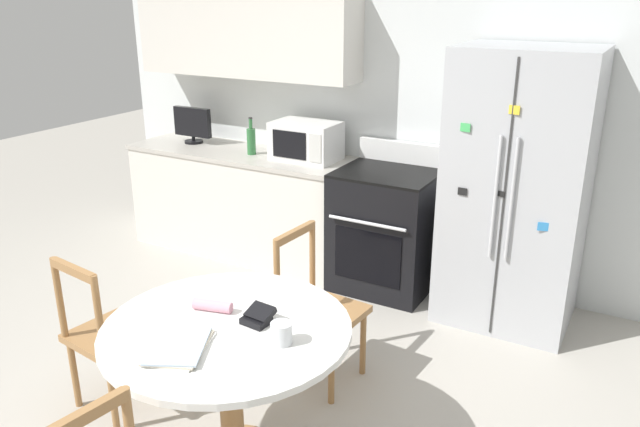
# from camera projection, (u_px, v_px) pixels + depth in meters

# --- Properties ---
(back_wall) EXTENTS (5.20, 0.44, 2.60)m
(back_wall) POSITION_uv_depth(u_px,v_px,m) (355.00, 90.00, 4.86)
(back_wall) COLOR silver
(back_wall) RESTS_ON ground_plane
(kitchen_counter) EXTENTS (1.98, 0.64, 0.90)m
(kitchen_counter) POSITION_uv_depth(u_px,v_px,m) (242.00, 202.00, 5.36)
(kitchen_counter) COLOR silver
(kitchen_counter) RESTS_ON ground_plane
(refrigerator) EXTENTS (0.87, 0.72, 1.85)m
(refrigerator) POSITION_uv_depth(u_px,v_px,m) (516.00, 190.00, 4.10)
(refrigerator) COLOR #B2B5BA
(refrigerator) RESTS_ON ground_plane
(oven_range) EXTENTS (0.72, 0.68, 1.08)m
(oven_range) POSITION_uv_depth(u_px,v_px,m) (386.00, 229.00, 4.71)
(oven_range) COLOR black
(oven_range) RESTS_ON ground_plane
(microwave) EXTENTS (0.51, 0.36, 0.30)m
(microwave) POSITION_uv_depth(u_px,v_px,m) (306.00, 141.00, 4.90)
(microwave) COLOR white
(microwave) RESTS_ON kitchen_counter
(countertop_tv) EXTENTS (0.37, 0.16, 0.31)m
(countertop_tv) POSITION_uv_depth(u_px,v_px,m) (193.00, 124.00, 5.43)
(countertop_tv) COLOR black
(countertop_tv) RESTS_ON kitchen_counter
(counter_bottle) EXTENTS (0.07, 0.07, 0.30)m
(counter_bottle) POSITION_uv_depth(u_px,v_px,m) (251.00, 140.00, 5.07)
(counter_bottle) COLOR #2D6B38
(counter_bottle) RESTS_ON kitchen_counter
(dining_table) EXTENTS (1.12, 1.12, 0.76)m
(dining_table) POSITION_uv_depth(u_px,v_px,m) (229.00, 357.00, 2.83)
(dining_table) COLOR white
(dining_table) RESTS_ON ground_plane
(dining_chair_left) EXTENTS (0.47, 0.47, 0.90)m
(dining_chair_left) POSITION_uv_depth(u_px,v_px,m) (111.00, 336.00, 3.32)
(dining_chair_left) COLOR #9E7042
(dining_chair_left) RESTS_ON ground_plane
(dining_chair_far) EXTENTS (0.45, 0.45, 0.90)m
(dining_chair_far) POSITION_uv_depth(u_px,v_px,m) (318.00, 311.00, 3.57)
(dining_chair_far) COLOR #9E7042
(dining_chair_far) RESTS_ON ground_plane
(candle_glass) EXTENTS (0.09, 0.09, 0.09)m
(candle_glass) POSITION_uv_depth(u_px,v_px,m) (281.00, 334.00, 2.62)
(candle_glass) COLOR silver
(candle_glass) RESTS_ON dining_table
(folded_napkin) EXTENTS (0.19, 0.10, 0.05)m
(folded_napkin) POSITION_uv_depth(u_px,v_px,m) (212.00, 306.00, 2.89)
(folded_napkin) COLOR pink
(folded_napkin) RESTS_ON dining_table
(wallet) EXTENTS (0.13, 0.14, 0.07)m
(wallet) POSITION_uv_depth(u_px,v_px,m) (258.00, 317.00, 2.79)
(wallet) COLOR black
(wallet) RESTS_ON dining_table
(mail_stack) EXTENTS (0.33, 0.37, 0.02)m
(mail_stack) POSITION_uv_depth(u_px,v_px,m) (178.00, 347.00, 2.58)
(mail_stack) COLOR white
(mail_stack) RESTS_ON dining_table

